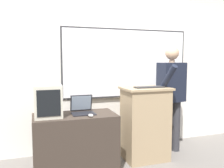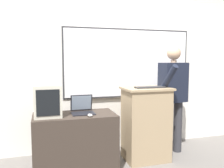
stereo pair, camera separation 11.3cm
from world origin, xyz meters
name	(u,v)px [view 1 (the left image)]	position (x,y,z in m)	size (l,w,h in m)	color
back_wall	(113,66)	(0.01, 1.14, 1.35)	(6.40, 0.17, 2.70)	silver
lectern_podium	(145,123)	(0.28, 0.48, 0.53)	(0.66, 0.51, 1.06)	tan
side_desk	(75,143)	(-0.75, 0.40, 0.38)	(1.05, 0.54, 0.75)	#382D26
person_presenter	(171,92)	(0.78, 0.59, 0.96)	(0.59, 0.58, 1.66)	#333338
laptop	(82,108)	(-0.65, 0.47, 0.82)	(0.30, 0.29, 0.23)	black
wireless_keyboard	(149,87)	(0.31, 0.42, 1.07)	(0.43, 0.14, 0.02)	#2D2D30
computer_mouse_by_laptop	(91,115)	(-0.59, 0.22, 0.77)	(0.06, 0.10, 0.03)	silver
crt_monitor	(48,100)	(-1.09, 0.43, 0.95)	(0.33, 0.44, 0.40)	beige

